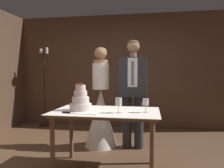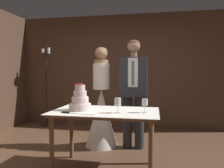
{
  "view_description": "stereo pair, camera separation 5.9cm",
  "coord_description": "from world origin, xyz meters",
  "px_view_note": "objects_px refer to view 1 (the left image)",
  "views": [
    {
      "loc": [
        0.61,
        -2.71,
        1.26
      ],
      "look_at": [
        0.06,
        0.43,
        1.09
      ],
      "focal_mm": 35.0,
      "sensor_mm": 36.0,
      "label": 1
    },
    {
      "loc": [
        0.67,
        -2.7,
        1.26
      ],
      "look_at": [
        0.06,
        0.43,
        1.09
      ],
      "focal_mm": 35.0,
      "sensor_mm": 36.0,
      "label": 2
    }
  ],
  "objects_px": {
    "cake_knife": "(72,113)",
    "wine_glass_near": "(146,103)",
    "wine_glass_middle": "(119,102)",
    "candle_stand": "(44,90)",
    "groom": "(133,87)",
    "tiered_cake": "(81,101)",
    "bride": "(101,110)",
    "cake_table": "(106,118)"
  },
  "relations": [
    {
      "from": "bride",
      "to": "tiered_cake",
      "type": "bearing_deg",
      "value": -93.14
    },
    {
      "from": "cake_table",
      "to": "cake_knife",
      "type": "relative_size",
      "value": 3.18
    },
    {
      "from": "wine_glass_middle",
      "to": "cake_table",
      "type": "bearing_deg",
      "value": 146.46
    },
    {
      "from": "wine_glass_middle",
      "to": "candle_stand",
      "type": "relative_size",
      "value": 0.1
    },
    {
      "from": "cake_table",
      "to": "wine_glass_middle",
      "type": "distance_m",
      "value": 0.31
    },
    {
      "from": "cake_knife",
      "to": "wine_glass_near",
      "type": "xyz_separation_m",
      "value": [
        0.85,
        0.22,
        0.11
      ]
    },
    {
      "from": "wine_glass_near",
      "to": "wine_glass_middle",
      "type": "xyz_separation_m",
      "value": [
        -0.32,
        -0.08,
        0.01
      ]
    },
    {
      "from": "cake_table",
      "to": "bride",
      "type": "height_order",
      "value": "bride"
    },
    {
      "from": "wine_glass_middle",
      "to": "candle_stand",
      "type": "xyz_separation_m",
      "value": [
        -2.07,
        2.18,
        -0.05
      ]
    },
    {
      "from": "cake_table",
      "to": "tiered_cake",
      "type": "height_order",
      "value": "tiered_cake"
    },
    {
      "from": "wine_glass_near",
      "to": "bride",
      "type": "relative_size",
      "value": 0.1
    },
    {
      "from": "cake_table",
      "to": "wine_glass_middle",
      "type": "xyz_separation_m",
      "value": [
        0.18,
        -0.12,
        0.22
      ]
    },
    {
      "from": "wine_glass_middle",
      "to": "bride",
      "type": "distance_m",
      "value": 1.16
    },
    {
      "from": "cake_knife",
      "to": "wine_glass_middle",
      "type": "xyz_separation_m",
      "value": [
        0.53,
        0.14,
        0.12
      ]
    },
    {
      "from": "cake_knife",
      "to": "candle_stand",
      "type": "relative_size",
      "value": 0.23
    },
    {
      "from": "wine_glass_middle",
      "to": "candle_stand",
      "type": "height_order",
      "value": "candle_stand"
    },
    {
      "from": "groom",
      "to": "cake_table",
      "type": "bearing_deg",
      "value": -106.8
    },
    {
      "from": "tiered_cake",
      "to": "cake_knife",
      "type": "bearing_deg",
      "value": -95.9
    },
    {
      "from": "wine_glass_near",
      "to": "tiered_cake",
      "type": "bearing_deg",
      "value": 178.88
    },
    {
      "from": "cake_knife",
      "to": "wine_glass_near",
      "type": "bearing_deg",
      "value": 20.56
    },
    {
      "from": "wine_glass_middle",
      "to": "wine_glass_near",
      "type": "bearing_deg",
      "value": 14.33
    },
    {
      "from": "wine_glass_near",
      "to": "groom",
      "type": "distance_m",
      "value": 0.98
    },
    {
      "from": "cake_knife",
      "to": "candle_stand",
      "type": "height_order",
      "value": "candle_stand"
    },
    {
      "from": "bride",
      "to": "wine_glass_middle",
      "type": "bearing_deg",
      "value": -66.11
    },
    {
      "from": "wine_glass_near",
      "to": "groom",
      "type": "xyz_separation_m",
      "value": [
        -0.23,
        0.95,
        0.12
      ]
    },
    {
      "from": "wine_glass_middle",
      "to": "bride",
      "type": "bearing_deg",
      "value": 113.89
    },
    {
      "from": "tiered_cake",
      "to": "groom",
      "type": "relative_size",
      "value": 0.19
    },
    {
      "from": "cake_knife",
      "to": "wine_glass_middle",
      "type": "bearing_deg",
      "value": 20.78
    },
    {
      "from": "wine_glass_middle",
      "to": "groom",
      "type": "height_order",
      "value": "groom"
    },
    {
      "from": "cake_knife",
      "to": "groom",
      "type": "bearing_deg",
      "value": 67.81
    },
    {
      "from": "cake_table",
      "to": "candle_stand",
      "type": "xyz_separation_m",
      "value": [
        -1.89,
        2.06,
        0.17
      ]
    },
    {
      "from": "wine_glass_near",
      "to": "candle_stand",
      "type": "relative_size",
      "value": 0.09
    },
    {
      "from": "wine_glass_near",
      "to": "bride",
      "type": "distance_m",
      "value": 1.25
    },
    {
      "from": "wine_glass_near",
      "to": "wine_glass_middle",
      "type": "relative_size",
      "value": 0.93
    },
    {
      "from": "tiered_cake",
      "to": "candle_stand",
      "type": "distance_m",
      "value": 2.61
    },
    {
      "from": "cake_knife",
      "to": "candle_stand",
      "type": "bearing_deg",
      "value": 129.46
    },
    {
      "from": "tiered_cake",
      "to": "cake_table",
      "type": "bearing_deg",
      "value": 4.05
    },
    {
      "from": "bride",
      "to": "groom",
      "type": "height_order",
      "value": "groom"
    },
    {
      "from": "tiered_cake",
      "to": "wine_glass_middle",
      "type": "relative_size",
      "value": 1.9
    },
    {
      "from": "cake_knife",
      "to": "bride",
      "type": "xyz_separation_m",
      "value": [
        0.08,
        1.17,
        -0.16
      ]
    },
    {
      "from": "candle_stand",
      "to": "bride",
      "type": "bearing_deg",
      "value": -35.48
    },
    {
      "from": "candle_stand",
      "to": "wine_glass_middle",
      "type": "bearing_deg",
      "value": -46.45
    }
  ]
}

